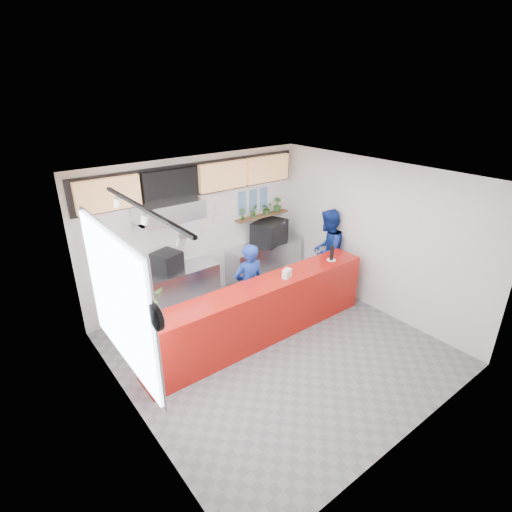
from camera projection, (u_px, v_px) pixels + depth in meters
floor at (276, 348)px, 7.01m from camera, size 5.00×5.00×0.00m
ceiling at (280, 179)px, 5.80m from camera, size 5.00×5.00×0.00m
wall_back at (199, 229)px, 8.21m from camera, size 5.00×0.00×5.00m
wall_left at (127, 325)px, 5.00m from camera, size 0.00×5.00×5.00m
wall_right at (375, 237)px, 7.81m from camera, size 0.00×5.00×5.00m
service_counter at (262, 312)px, 7.08m from camera, size 4.50×0.60×1.10m
cream_band at (196, 176)px, 7.76m from camera, size 5.00×0.02×0.80m
prep_bench at (175, 291)px, 7.97m from camera, size 1.80×0.60×0.90m
panini_oven at (167, 263)px, 7.65m from camera, size 0.58×0.58×0.42m
extraction_hood at (168, 210)px, 7.25m from camera, size 1.20×0.70×0.35m
hood_lip at (169, 221)px, 7.33m from camera, size 1.20×0.69×0.31m
right_bench at (264, 262)px, 9.26m from camera, size 1.80×0.60×0.90m
espresso_machine at (269, 232)px, 9.06m from camera, size 0.94×0.80×0.51m
espresso_tray at (269, 223)px, 8.97m from camera, size 0.66×0.51×0.05m
herb_shelf at (262, 216)px, 9.04m from camera, size 1.40×0.18×0.04m
menu_board_far_left at (108, 194)px, 6.72m from camera, size 1.10×0.10×0.55m
menu_board_mid_left at (171, 184)px, 7.37m from camera, size 1.10×0.10×0.55m
menu_board_mid_right at (223, 176)px, 8.02m from camera, size 1.10×0.10×0.55m
menu_board_far_right at (268, 169)px, 8.67m from camera, size 1.10×0.10×0.55m
soffit at (197, 179)px, 7.76m from camera, size 4.80×0.04×0.65m
window_pane at (118, 301)px, 5.16m from camera, size 0.04×2.20×1.90m
window_frame at (120, 300)px, 5.17m from camera, size 0.03×2.30×2.00m
wall_clock_rim at (156, 317)px, 4.15m from camera, size 0.05×0.30×0.30m
wall_clock_face at (159, 316)px, 4.17m from camera, size 0.02×0.26×0.26m
track_rail at (144, 209)px, 4.65m from camera, size 0.05×2.40×0.04m
dec_plate_a at (205, 217)px, 8.17m from camera, size 0.24×0.03×0.24m
dec_plate_b at (218, 219)px, 8.38m from camera, size 0.24×0.03×0.24m
dec_plate_c at (206, 231)px, 8.30m from camera, size 0.24×0.03×0.24m
dec_plate_d at (219, 207)px, 8.31m from camera, size 0.24×0.03×0.24m
photo_frame_a at (242, 197)px, 8.61m from camera, size 0.20×0.02×0.25m
photo_frame_b at (253, 195)px, 8.78m from camera, size 0.20×0.02×0.25m
photo_frame_c at (264, 193)px, 8.95m from camera, size 0.20×0.02×0.25m
photo_frame_d at (242, 208)px, 8.71m from camera, size 0.20×0.02×0.25m
photo_frame_e at (253, 206)px, 8.88m from camera, size 0.20×0.02×0.25m
photo_frame_f at (264, 204)px, 9.05m from camera, size 0.20×0.02×0.25m
staff_center at (249, 286)px, 7.37m from camera, size 0.65×0.48×1.66m
staff_right at (327, 251)px, 8.65m from camera, size 1.09×0.98×1.85m
herb_a at (243, 214)px, 8.66m from camera, size 0.16×0.12×0.28m
herb_b at (254, 211)px, 8.83m from camera, size 0.20×0.17×0.30m
herb_c at (267, 208)px, 9.04m from camera, size 0.30×0.28×0.27m
herb_d at (277, 205)px, 9.21m from camera, size 0.23×0.21×0.32m
glass_vase at (152, 320)px, 5.62m from camera, size 0.19×0.19×0.23m
basil_vase at (150, 301)px, 5.50m from camera, size 0.43×0.39×0.41m
napkin_holder at (287, 274)px, 7.06m from camera, size 0.21×0.17×0.16m
white_plate at (331, 260)px, 7.77m from camera, size 0.22×0.22×0.01m
pepper_mill at (332, 253)px, 7.70m from camera, size 0.09×0.09×0.29m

